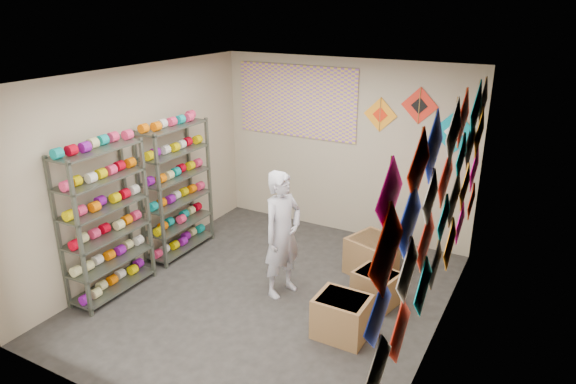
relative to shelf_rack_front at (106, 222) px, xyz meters
The scene contains 12 objects.
ground 2.19m from the shelf_rack_front, 25.53° to the left, with size 4.50×4.50×0.00m, color black.
room_walls 2.09m from the shelf_rack_front, 25.53° to the left, with size 4.50×4.50×4.50m.
shelf_rack_front is the anchor object (origin of this frame).
shelf_rack_back 1.30m from the shelf_rack_front, 90.00° to the left, with size 0.40×1.10×1.90m, color #4C5147.
string_spools 0.66m from the shelf_rack_front, 90.00° to the left, with size 0.12×2.36×0.12m.
kite_wall_display 3.92m from the shelf_rack_front, 12.98° to the left, with size 0.06×4.35×2.08m.
back_wall_kites 4.37m from the shelf_rack_front, 46.49° to the left, with size 1.61×0.02×0.88m.
poster 3.40m from the shelf_rack_front, 72.35° to the left, with size 2.00×0.01×1.10m, color #8451B0.
shopkeeper 2.14m from the shelf_rack_front, 28.15° to the left, with size 0.52×0.66×1.60m, color silver.
carton_a 3.02m from the shelf_rack_front, 10.41° to the left, with size 0.56×0.47×0.47m, color brown.
carton_b 3.36m from the shelf_rack_front, 24.03° to the left, with size 0.50×0.41×0.41m, color brown.
carton_c 3.43m from the shelf_rack_front, 36.95° to the left, with size 0.53×0.58×0.51m, color brown.
Camera 1 is at (2.86, -4.77, 3.46)m, focal length 32.00 mm.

